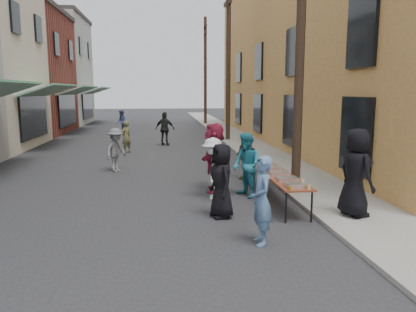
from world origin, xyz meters
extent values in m
plane|color=#28282B|center=(0.00, 0.00, 0.00)|extent=(120.00, 120.00, 0.00)
cube|color=gray|center=(5.00, 15.00, 0.05)|extent=(2.20, 60.00, 0.10)
cube|color=maroon|center=(-10.00, 21.00, 4.00)|extent=(8.00, 8.00, 8.00)
cube|color=gray|center=(-10.00, 29.00, 4.50)|extent=(8.00, 8.00, 9.00)
cube|color=#BD8043|center=(11.10, 14.00, 5.00)|extent=(10.00, 28.00, 10.00)
cylinder|color=#2D2116|center=(4.30, 3.00, 4.50)|extent=(0.26, 0.26, 9.00)
cylinder|color=#2D2116|center=(4.30, 15.00, 4.50)|extent=(0.26, 0.26, 9.00)
cylinder|color=#2D2116|center=(4.30, 27.00, 4.50)|extent=(0.26, 0.26, 9.00)
cube|color=#632B17|center=(3.45, 2.13, 0.73)|extent=(0.70, 4.00, 0.04)
cylinder|color=black|center=(3.16, 0.25, 0.35)|extent=(0.04, 0.04, 0.71)
cylinder|color=black|center=(3.74, 0.25, 0.35)|extent=(0.04, 0.04, 0.71)
cylinder|color=black|center=(3.16, 4.01, 0.35)|extent=(0.04, 0.04, 0.71)
cylinder|color=black|center=(3.74, 4.01, 0.35)|extent=(0.04, 0.04, 0.71)
cube|color=maroon|center=(3.45, 0.48, 0.79)|extent=(0.50, 0.33, 0.08)
cube|color=#B2B2B7|center=(3.45, 1.13, 0.79)|extent=(0.50, 0.33, 0.08)
cube|color=tan|center=(3.45, 1.83, 0.79)|extent=(0.50, 0.33, 0.08)
cube|color=#B2B2B7|center=(3.45, 2.53, 0.79)|extent=(0.50, 0.33, 0.08)
cube|color=tan|center=(3.45, 3.23, 0.79)|extent=(0.50, 0.33, 0.08)
cylinder|color=#A57F26|center=(3.23, 0.18, 0.79)|extent=(0.07, 0.07, 0.08)
cylinder|color=#A57F26|center=(3.23, 0.28, 0.79)|extent=(0.07, 0.07, 0.08)
cylinder|color=#A57F26|center=(3.23, 0.38, 0.79)|extent=(0.07, 0.07, 0.08)
cylinder|color=tan|center=(3.65, 0.23, 0.81)|extent=(0.08, 0.08, 0.12)
imported|color=black|center=(1.83, 0.86, 0.85)|extent=(0.71, 0.93, 1.71)
imported|color=#5477A3|center=(2.33, -0.86, 0.84)|extent=(0.41, 0.62, 1.69)
imported|color=teal|center=(2.75, 2.55, 0.88)|extent=(0.91, 1.03, 1.76)
imported|color=white|center=(1.84, 2.51, 0.82)|extent=(0.72, 1.12, 1.65)
imported|color=#626A3D|center=(3.20, 4.73, 0.78)|extent=(0.70, 0.99, 1.56)
imported|color=maroon|center=(1.99, 3.33, 0.99)|extent=(0.93, 1.91, 1.97)
imported|color=black|center=(4.74, 0.31, 1.08)|extent=(0.82, 1.07, 1.96)
imported|color=slate|center=(-1.14, 6.59, 0.78)|extent=(1.01, 1.16, 1.56)
imported|color=black|center=(0.67, 13.46, 0.89)|extent=(1.12, 0.74, 1.78)
imported|color=brown|center=(-1.15, 11.03, 0.75)|extent=(0.63, 0.65, 1.50)
imported|color=#465588|center=(-2.18, 19.84, 0.81)|extent=(0.82, 0.93, 1.62)
camera|label=1|loc=(0.49, -8.03, 2.86)|focal=35.00mm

